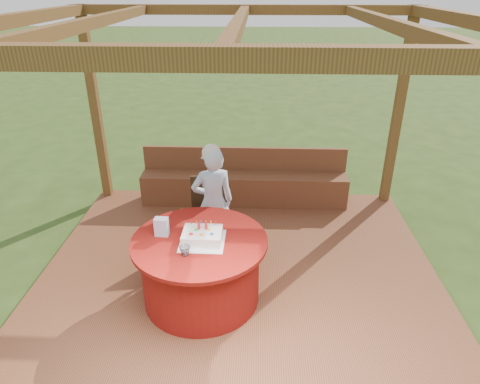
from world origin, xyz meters
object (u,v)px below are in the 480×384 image
birthday_cake (202,236)px  drinking_glass (185,251)px  table (201,269)px  gift_bag (162,227)px  bench (244,185)px  elderly_woman (213,201)px  chair (210,209)px

birthday_cake → drinking_glass: (-0.13, -0.24, -0.01)m
table → gift_bag: 0.59m
bench → gift_bag: gift_bag is taller
elderly_woman → birthday_cake: (-0.01, -0.89, 0.08)m
bench → drinking_glass: size_ratio=30.18×
birthday_cake → drinking_glass: size_ratio=4.37×
table → drinking_glass: drinking_glass is taller
chair → birthday_cake: 1.09m
elderly_woman → drinking_glass: (-0.14, -1.13, 0.07)m
bench → elderly_woman: size_ratio=2.15×
elderly_woman → drinking_glass: elderly_woman is taller
elderly_woman → gift_bag: elderly_woman is taller
bench → drinking_glass: bearing=-100.7°
chair → gift_bag: gift_bag is taller
table → elderly_woman: 0.93m
table → birthday_cake: bearing=-40.3°
chair → elderly_woman: bearing=-72.2°
bench → chair: (-0.37, -1.18, 0.23)m
elderly_woman → gift_bag: 0.91m
table → drinking_glass: 0.49m
table → chair: chair is taller
bench → elderly_woman: elderly_woman is taller
table → chair: size_ratio=1.51×
chair → table: bearing=-89.7°
elderly_woman → drinking_glass: bearing=-97.3°
chair → bench: bearing=72.4°
elderly_woman → gift_bag: (-0.43, -0.80, 0.11)m
table → chair: 1.03m
table → drinking_glass: (-0.10, -0.27, 0.40)m
table → birthday_cake: size_ratio=3.10×
birthday_cake → gift_bag: size_ratio=2.29×
chair → gift_bag: 1.08m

